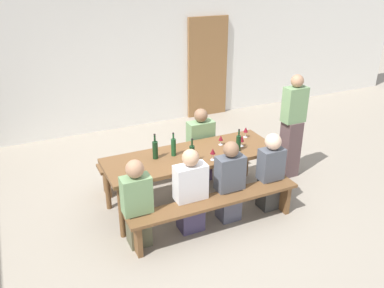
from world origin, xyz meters
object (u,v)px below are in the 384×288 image
Objects in this scene: tasting_table at (192,159)px; wine_glass_0 at (246,130)px; wine_glass_2 at (213,152)px; wine_glass_3 at (221,138)px; standing_host at (292,128)px; bench_far at (172,159)px; seated_guest_near_0 at (137,205)px; seated_guest_far_0 at (201,147)px; wine_bottle_3 at (192,154)px; wine_bottle_2 at (174,147)px; seated_guest_near_1 at (191,193)px; bench_near at (216,205)px; wooden_door at (208,68)px; wine_glass_1 at (242,139)px; seated_guest_near_3 at (270,173)px; wine_bottle_0 at (238,143)px; seated_guest_near_2 at (230,183)px; wine_bottle_1 at (155,149)px.

tasting_table is 0.98m from wine_glass_0.
wine_glass_2 is 0.49m from wine_glass_3.
wine_glass_3 reaches higher than tasting_table.
wine_glass_3 is 0.09× the size of standing_host.
wine_glass_3 is (0.32, 0.37, -0.02)m from wine_glass_2.
seated_guest_near_0 is at bearing -127.35° from bench_far.
standing_host is (1.32, -0.46, 0.24)m from seated_guest_far_0.
standing_host is at bearing 9.46° from wine_bottle_3.
seated_guest_near_1 reaches higher than wine_bottle_2.
wine_bottle_2 reaches higher than bench_near.
tasting_table is 1.45× the size of standing_host.
wine_glass_1 is at bearing -108.87° from wooden_door.
wooden_door is 1.82× the size of seated_guest_far_0.
wine_glass_3 is at bearing 31.61° from seated_guest_near_3.
seated_guest_near_0 is 2.76m from standing_host.
wooden_door is 1.91× the size of seated_guest_near_3.
wine_glass_3 is (0.49, 0.80, 0.49)m from bench_near.
seated_guest_near_1 is (-0.28, -1.25, 0.16)m from bench_far.
bench_near is 0.97m from wine_bottle_0.
bench_far is 1.29m from seated_guest_near_2.
wine_glass_1 is 0.75m from seated_guest_near_2.
seated_guest_near_2 is (-0.68, -0.73, -0.34)m from wine_glass_0.
seated_guest_near_0 is 1.75m from seated_guest_far_0.
wooden_door is 12.68× the size of wine_glass_2.
wine_bottle_3 is 1.98× the size of wine_glass_2.
bench_near is 14.12× the size of wine_glass_0.
wine_glass_2 is 0.85m from seated_guest_near_3.
wine_glass_3 is (0.49, -0.60, 0.49)m from bench_far.
wine_bottle_2 is 0.98m from wine_glass_1.
wine_bottle_1 is 2.42× the size of wine_glass_3.
seated_guest_near_3 is (0.62, -0.00, 0.01)m from seated_guest_near_2.
seated_guest_near_0 is 0.97× the size of seated_guest_far_0.
wine_glass_1 is at bearing 10.08° from wine_bottle_3.
wine_bottle_0 is at bearing 34.88° from seated_guest_near_3.
wine_bottle_0 is 0.28× the size of seated_guest_near_0.
wine_glass_3 is 0.76m from seated_guest_near_2.
wooden_door reaches higher than bench_far.
bench_near is 0.92m from seated_guest_near_3.
seated_guest_near_1 is 1.30m from seated_guest_far_0.
standing_host is (1.23, -0.01, -0.06)m from wine_glass_3.
wine_bottle_0 is 2.18× the size of wine_glass_3.
wine_bottle_2 is at bearing -110.47° from bench_far.
bench_far is 1.11m from wine_glass_2.
standing_host is at bearing 0.58° from wine_bottle_2.
tasting_table is 0.53m from wine_glass_3.
wine_bottle_1 is 1.05× the size of wine_bottle_3.
wine_glass_2 is at bearing -159.94° from wine_glass_1.
bench_far is at bearing 90.00° from bench_near.
seated_guest_near_1 is (-2.09, -3.64, -0.53)m from wooden_door.
wine_bottle_3 is at bearing -115.04° from tasting_table.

